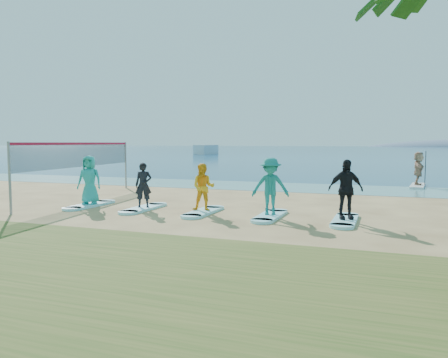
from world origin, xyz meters
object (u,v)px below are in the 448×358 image
(surfboard_0, at_px, (90,205))
(student_0, at_px, (89,180))
(surfboard_3, at_px, (270,216))
(student_3, at_px, (270,186))
(student_1, at_px, (143,185))
(surfboard_2, at_px, (204,212))
(paddleboard, at_px, (418,186))
(volleyball_net, at_px, (80,155))
(student_4, at_px, (346,189))
(surfboard_4, at_px, (345,220))
(paddleboarder, at_px, (418,168))
(boat_offshore_a, at_px, (206,154))
(surfboard_1, at_px, (144,208))
(student_2, at_px, (203,187))

(surfboard_0, distance_m, student_0, 0.98)
(surfboard_3, bearing_deg, student_3, 0.00)
(student_1, bearing_deg, student_3, -24.87)
(student_0, distance_m, surfboard_2, 4.89)
(student_0, height_order, student_3, student_3)
(paddleboard, bearing_deg, surfboard_3, -106.21)
(student_1, bearing_deg, volleyball_net, 131.36)
(surfboard_3, relative_size, student_4, 1.19)
(surfboard_4, xyz_separation_m, student_4, (0.00, 0.00, 0.97))
(paddleboarder, bearing_deg, surfboard_0, 139.85)
(student_4, bearing_deg, boat_offshore_a, 92.58)
(surfboard_1, bearing_deg, student_4, 0.00)
(surfboard_0, distance_m, surfboard_4, 9.59)
(boat_offshore_a, relative_size, student_3, 3.84)
(student_0, height_order, student_2, student_0)
(student_4, bearing_deg, student_1, 156.65)
(paddleboarder, height_order, student_2, paddleboarder)
(boat_offshore_a, xyz_separation_m, student_4, (35.04, -72.04, 1.02))
(volleyball_net, relative_size, paddleboarder, 4.89)
(surfboard_3, distance_m, student_4, 2.59)
(student_0, relative_size, student_2, 1.14)
(student_0, bearing_deg, student_1, -16.06)
(paddleboarder, bearing_deg, volleyball_net, 131.19)
(student_1, bearing_deg, paddleboard, 26.55)
(student_1, distance_m, surfboard_2, 2.55)
(boat_offshore_a, height_order, surfboard_2, boat_offshore_a)
(paddleboard, xyz_separation_m, student_3, (-5.23, -12.57, 0.97))
(volleyball_net, relative_size, student_4, 4.85)
(student_0, relative_size, surfboard_1, 0.85)
(student_0, xyz_separation_m, surfboard_2, (4.79, 0.00, -0.98))
(volleyball_net, bearing_deg, surfboard_2, -15.80)
(surfboard_0, height_order, student_4, student_4)
(student_1, bearing_deg, student_0, 155.13)
(volleyball_net, relative_size, paddleboard, 3.00)
(surfboard_2, bearing_deg, surfboard_1, 180.00)
(paddleboarder, bearing_deg, boat_offshore_a, 37.01)
(student_1, relative_size, student_2, 1.00)
(volleyball_net, xyz_separation_m, surfboard_2, (6.70, -1.90, -1.86))
(volleyball_net, xyz_separation_m, surfboard_0, (1.91, -1.90, -1.86))
(surfboard_3, relative_size, surfboard_4, 1.00)
(student_2, bearing_deg, volleyball_net, 149.95)
(student_2, relative_size, surfboard_4, 0.75)
(paddleboard, relative_size, surfboard_2, 1.36)
(surfboard_2, distance_m, student_2, 0.87)
(surfboard_3, bearing_deg, volleyball_net, 168.23)
(paddleboard, distance_m, student_2, 14.72)
(volleyball_net, height_order, boat_offshore_a, volleyball_net)
(boat_offshore_a, bearing_deg, student_3, -62.87)
(paddleboard, xyz_separation_m, student_4, (-2.84, -12.57, 0.96))
(paddleboarder, bearing_deg, student_2, 153.26)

